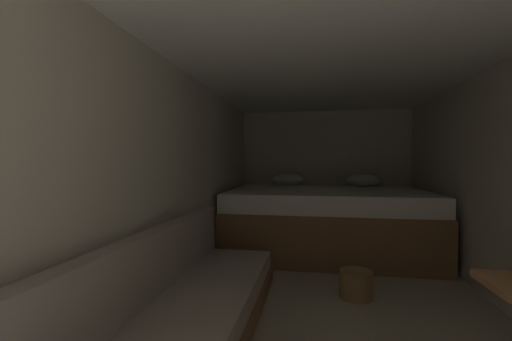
{
  "coord_description": "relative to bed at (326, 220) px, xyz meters",
  "views": [
    {
      "loc": [
        -0.15,
        -0.48,
        1.16
      ],
      "look_at": [
        -0.68,
        2.47,
        1.08
      ],
      "focal_mm": 23.17,
      "sensor_mm": 36.0,
      "label": 1
    }
  ],
  "objects": [
    {
      "name": "sofa_left",
      "position": [
        -0.97,
        -2.65,
        -0.19
      ],
      "size": [
        0.72,
        2.96,
        0.7
      ],
      "color": "olive",
      "rests_on": "ground"
    },
    {
      "name": "wicker_basket",
      "position": [
        0.2,
        -1.48,
        -0.29
      ],
      "size": [
        0.28,
        0.28,
        0.23
      ],
      "color": "olive",
      "rests_on": "ground"
    },
    {
      "name": "ground_plane",
      "position": [
        0.0,
        -1.81,
        -0.41
      ],
      "size": [
        7.48,
        7.48,
        0.0
      ],
      "primitive_type": "plane",
      "color": "#A39984"
    },
    {
      "name": "ceiling_slab",
      "position": [
        0.0,
        -1.81,
        1.58
      ],
      "size": [
        2.68,
        5.48,
        0.05
      ],
      "primitive_type": "cube",
      "color": "white",
      "rests_on": "wall_left"
    },
    {
      "name": "wall_left",
      "position": [
        -1.32,
        -1.81,
        0.58
      ],
      "size": [
        0.05,
        5.48,
        1.96
      ],
      "primitive_type": "cube",
      "color": "beige",
      "rests_on": "ground"
    },
    {
      "name": "bed",
      "position": [
        0.0,
        0.0,
        0.0
      ],
      "size": [
        2.46,
        1.78,
        0.98
      ],
      "color": "brown",
      "rests_on": "ground"
    },
    {
      "name": "wall_back",
      "position": [
        0.0,
        0.96,
        0.58
      ],
      "size": [
        2.68,
        0.05,
        1.96
      ],
      "primitive_type": "cube",
      "color": "beige",
      "rests_on": "ground"
    }
  ]
}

